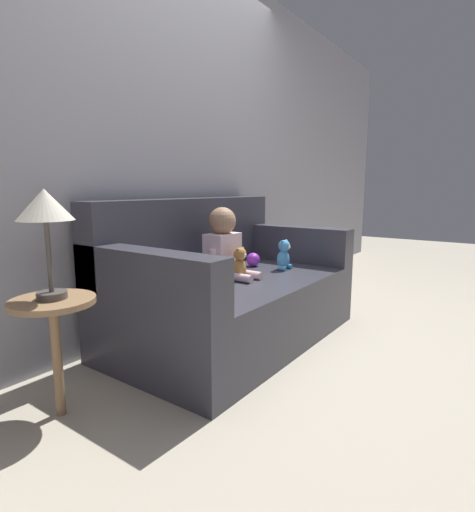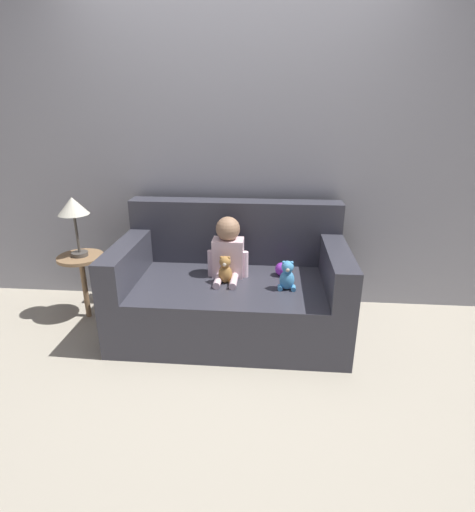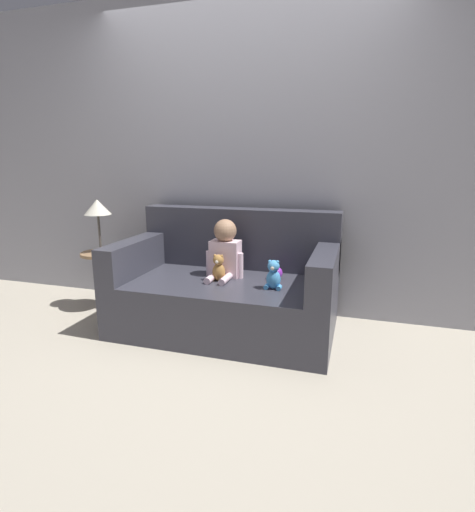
% 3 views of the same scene
% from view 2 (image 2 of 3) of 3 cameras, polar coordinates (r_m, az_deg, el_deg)
% --- Properties ---
extents(ground_plane, '(12.00, 12.00, 0.00)m').
position_cam_2_polar(ground_plane, '(3.05, -0.94, -10.33)').
color(ground_plane, '#B7AD99').
extents(wall_back, '(8.00, 0.05, 2.60)m').
position_cam_2_polar(wall_back, '(3.17, -0.05, 15.77)').
color(wall_back, '#93939E').
rests_on(wall_back, ground_plane).
extents(couch, '(1.62, 0.93, 0.89)m').
position_cam_2_polar(couch, '(2.96, -0.85, -4.53)').
color(couch, '#383842').
rests_on(couch, ground_plane).
extents(person_baby, '(0.30, 0.34, 0.44)m').
position_cam_2_polar(person_baby, '(2.86, -1.38, 0.88)').
color(person_baby, silver).
rests_on(person_baby, couch).
extents(teddy_bear_brown, '(0.12, 0.09, 0.20)m').
position_cam_2_polar(teddy_bear_brown, '(2.78, -1.77, -2.05)').
color(teddy_bear_brown, '#AD7A3D').
rests_on(teddy_bear_brown, couch).
extents(plush_toy_side, '(0.12, 0.09, 0.21)m').
position_cam_2_polar(plush_toy_side, '(2.70, 7.10, -2.86)').
color(plush_toy_side, '#4C9EDB').
rests_on(plush_toy_side, couch).
extents(toy_ball, '(0.10, 0.10, 0.10)m').
position_cam_2_polar(toy_ball, '(2.93, 6.34, -1.88)').
color(toy_ball, purple).
rests_on(toy_ball, couch).
extents(side_table, '(0.34, 0.34, 0.96)m').
position_cam_2_polar(side_table, '(3.17, -22.04, 3.50)').
color(side_table, '#93704C').
rests_on(side_table, ground_plane).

